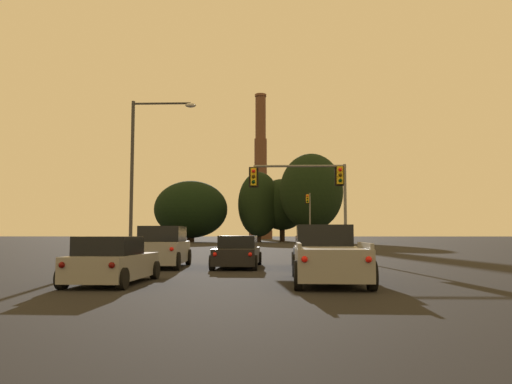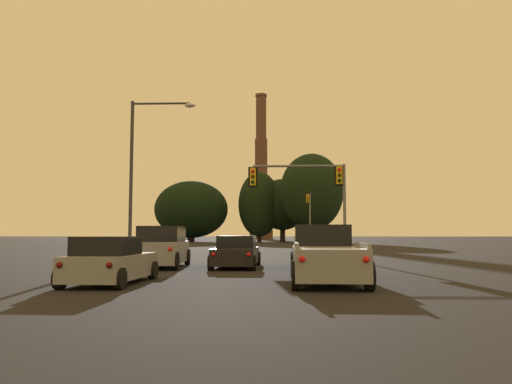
% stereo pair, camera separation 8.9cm
% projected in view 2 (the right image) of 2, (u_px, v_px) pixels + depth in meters
% --- Properties ---
extents(hatchback_left_lane_second, '(2.04, 4.16, 1.44)m').
position_uv_depth(hatchback_left_lane_second, '(110.00, 262.00, 15.11)').
color(hatchback_left_lane_second, gray).
rests_on(hatchback_left_lane_second, ground_plane).
extents(pickup_truck_right_lane_second, '(2.33, 5.56, 1.82)m').
position_uv_depth(pickup_truck_right_lane_second, '(325.00, 256.00, 15.85)').
color(pickup_truck_right_lane_second, gray).
rests_on(pickup_truck_right_lane_second, ground_plane).
extents(sedan_center_lane_front, '(2.08, 4.74, 1.43)m').
position_uv_depth(sedan_center_lane_front, '(237.00, 253.00, 22.56)').
color(sedan_center_lane_front, black).
rests_on(sedan_center_lane_front, ground_plane).
extents(suv_left_lane_front, '(2.31, 4.98, 1.86)m').
position_uv_depth(suv_left_lane_front, '(162.00, 247.00, 22.69)').
color(suv_left_lane_front, gray).
rests_on(suv_left_lane_front, ground_plane).
extents(sedan_right_lane_front, '(2.09, 4.74, 1.43)m').
position_uv_depth(sedan_right_lane_front, '(313.00, 253.00, 22.13)').
color(sedan_right_lane_front, navy).
rests_on(sedan_right_lane_front, ground_plane).
extents(traffic_light_far_right, '(0.78, 0.50, 6.45)m').
position_uv_depth(traffic_light_far_right, '(309.00, 212.00, 60.44)').
color(traffic_light_far_right, slate).
rests_on(traffic_light_far_right, ground_plane).
extents(traffic_light_overhead_right, '(5.91, 0.50, 5.64)m').
position_uv_depth(traffic_light_overhead_right, '(311.00, 186.00, 29.57)').
color(traffic_light_overhead_right, slate).
rests_on(traffic_light_overhead_right, ground_plane).
extents(street_lamp, '(3.79, 0.36, 9.24)m').
position_uv_depth(street_lamp, '(141.00, 162.00, 28.80)').
color(street_lamp, '#38383A').
rests_on(street_lamp, ground_plane).
extents(smokestack, '(6.80, 6.80, 42.94)m').
position_uv_depth(smokestack, '(261.00, 181.00, 146.13)').
color(smokestack, '#523427').
rests_on(smokestack, ground_plane).
extents(treeline_center_left, '(13.84, 12.46, 11.54)m').
position_uv_depth(treeline_center_left, '(191.00, 209.00, 94.21)').
color(treeline_center_left, black).
rests_on(treeline_center_left, ground_plane).
extents(treeline_far_left, '(9.96, 8.97, 12.22)m').
position_uv_depth(treeline_far_left, '(282.00, 205.00, 97.12)').
color(treeline_far_left, black).
rests_on(treeline_far_left, ground_plane).
extents(treeline_left_mid, '(11.38, 10.24, 15.98)m').
position_uv_depth(treeline_left_mid, '(312.00, 192.00, 89.62)').
color(treeline_left_mid, black).
rests_on(treeline_left_mid, ground_plane).
extents(treeline_far_right, '(8.08, 7.27, 13.43)m').
position_uv_depth(treeline_far_right, '(259.00, 204.00, 95.69)').
color(treeline_far_right, black).
rests_on(treeline_far_right, ground_plane).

